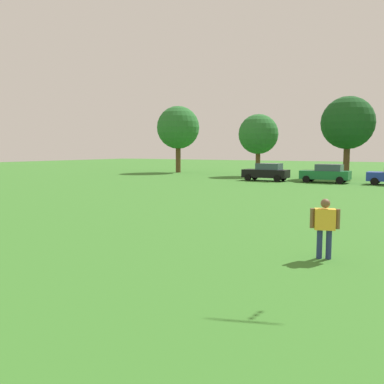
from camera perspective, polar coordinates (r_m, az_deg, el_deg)
name	(u,v)px	position (r m, az deg, el deg)	size (l,w,h in m)	color
ground_plane	(283,192)	(30.53, 12.36, 0.06)	(160.00, 160.00, 0.00)	#387528
adult_bystander	(325,223)	(12.00, 17.69, -4.10)	(0.76, 0.46, 1.67)	navy
parked_car_black_0	(267,172)	(40.76, 10.15, 2.72)	(4.30, 2.02, 1.68)	black
parked_car_green_1	(326,173)	(39.75, 17.85, 2.46)	(4.30, 2.02, 1.68)	#196B38
tree_far_left	(178,128)	(54.93, -1.91, 8.77)	(5.53, 5.53, 8.62)	brown
tree_left	(258,134)	(47.85, 9.05, 7.78)	(4.46, 4.46, 6.95)	brown
tree_center_left	(348,123)	(46.42, 20.52, 8.81)	(5.43, 5.43, 8.46)	brown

